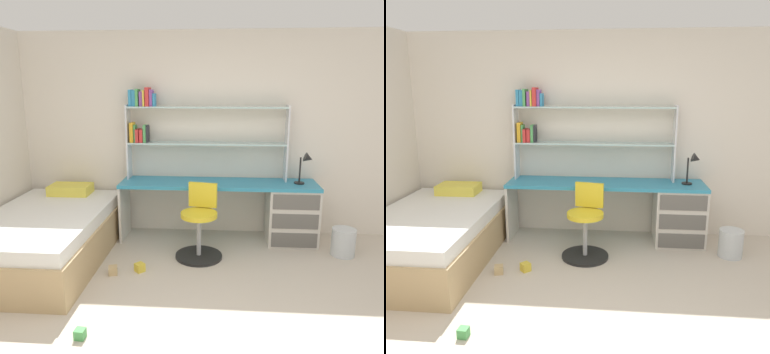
{
  "view_description": "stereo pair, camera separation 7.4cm",
  "coord_description": "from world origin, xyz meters",
  "views": [
    {
      "loc": [
        0.07,
        -2.36,
        1.85
      ],
      "look_at": [
        -0.23,
        1.46,
        0.95
      ],
      "focal_mm": 36.05,
      "sensor_mm": 36.0,
      "label": 1
    },
    {
      "loc": [
        0.14,
        -2.35,
        1.85
      ],
      "look_at": [
        -0.23,
        1.46,
        0.95
      ],
      "focal_mm": 36.05,
      "sensor_mm": 36.0,
      "label": 2
    }
  ],
  "objects": [
    {
      "name": "toy_block_green_0",
      "position": [
        -0.97,
        0.12,
        0.04
      ],
      "size": [
        0.08,
        0.08,
        0.08
      ],
      "primitive_type": "cube",
      "rotation": [
        0.0,
        0.0,
        1.51
      ],
      "color": "#479E51",
      "rests_on": "ground_plane"
    },
    {
      "name": "desk_lamp",
      "position": [
        1.06,
        2.12,
        0.98
      ],
      "size": [
        0.2,
        0.17,
        0.38
      ],
      "color": "black",
      "rests_on": "desk"
    },
    {
      "name": "bookshelf_hutch",
      "position": [
        -0.41,
        2.32,
        1.41
      ],
      "size": [
        1.95,
        0.22,
        1.12
      ],
      "color": "silver",
      "rests_on": "desk"
    },
    {
      "name": "room_shell",
      "position": [
        -1.24,
        1.24,
        1.26
      ],
      "size": [
        5.91,
        5.91,
        2.52
      ],
      "color": "silver",
      "rests_on": "ground_plane"
    },
    {
      "name": "waste_bin",
      "position": [
        1.45,
        1.79,
        0.16
      ],
      "size": [
        0.26,
        0.26,
        0.31
      ],
      "primitive_type": "cylinder",
      "color": "silver",
      "rests_on": "ground_plane"
    },
    {
      "name": "bed_platform",
      "position": [
        -1.81,
        1.43,
        0.27
      ],
      "size": [
        1.24,
        2.03,
        0.66
      ],
      "color": "tan",
      "rests_on": "ground_plane"
    },
    {
      "name": "toy_block_yellow_1",
      "position": [
        -0.75,
        1.22,
        0.04
      ],
      "size": [
        0.12,
        0.12,
        0.09
      ],
      "primitive_type": "cube",
      "rotation": [
        0.0,
        0.0,
        2.35
      ],
      "color": "gold",
      "rests_on": "ground_plane"
    },
    {
      "name": "desk",
      "position": [
        0.68,
        2.16,
        0.41
      ],
      "size": [
        2.36,
        0.54,
        0.73
      ],
      "color": "teal",
      "rests_on": "ground_plane"
    },
    {
      "name": "toy_block_natural_2",
      "position": [
        -1.0,
        1.14,
        0.04
      ],
      "size": [
        0.1,
        0.1,
        0.09
      ],
      "primitive_type": "cube",
      "rotation": [
        0.0,
        0.0,
        0.25
      ],
      "color": "tan",
      "rests_on": "ground_plane"
    },
    {
      "name": "swivel_chair",
      "position": [
        -0.16,
        1.64,
        0.32
      ],
      "size": [
        0.52,
        0.52,
        0.81
      ],
      "color": "black",
      "rests_on": "ground_plane"
    }
  ]
}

